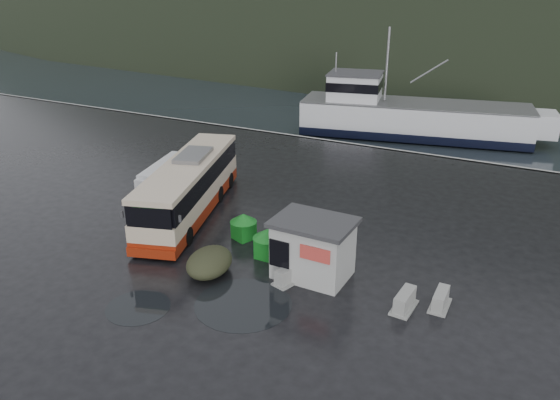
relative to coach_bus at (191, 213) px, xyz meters
The scene contains 14 objects.
ground 3.74m from the coach_bus, 37.21° to the right, with size 160.00×160.00×0.00m, color black.
harbor_water 107.78m from the coach_bus, 88.42° to the left, with size 300.00×180.00×0.02m, color black.
quay_edge 17.99m from the coach_bus, 80.47° to the left, with size 160.00×0.60×1.50m, color #999993.
coach_bus is the anchor object (origin of this frame).
white_van 2.89m from the coach_bus, 152.56° to the left, with size 1.90×5.50×2.30m, color silver, non-canonical shape.
waste_bin_left 7.17m from the coach_bus, 21.90° to the right, with size 1.11×1.11×1.55m, color #15771F, non-canonical shape.
waste_bin_right 4.75m from the coach_bus, 18.10° to the right, with size 1.04×1.04×1.45m, color #15771F, non-canonical shape.
dome_tent 7.26m from the coach_bus, 47.19° to the right, with size 2.05×2.87×1.13m, color #30331E, non-canonical shape.
ticket_kiosk 9.92m from the coach_bus, 19.41° to the right, with size 3.64×2.76×2.85m, color #BABAB5, non-canonical shape.
jersey_barrier_a 9.68m from the coach_bus, 26.72° to the right, with size 0.79×1.58×0.79m, color #999993, non-canonical shape.
jersey_barrier_b 14.53m from the coach_bus, 16.19° to the right, with size 0.81×1.62×0.81m, color #999993, non-canonical shape.
jersey_barrier_c 15.61m from the coach_bus, 11.87° to the right, with size 0.75×1.51×0.75m, color #999993, non-canonical shape.
fishing_trawler 27.98m from the coach_bus, 77.21° to the left, with size 24.99×5.49×10.00m, color silver, non-canonical shape.
puddles 10.01m from the coach_bus, 49.07° to the right, with size 7.34×5.77×0.01m.
Camera 1 is at (15.30, -21.60, 13.18)m, focal length 35.00 mm.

